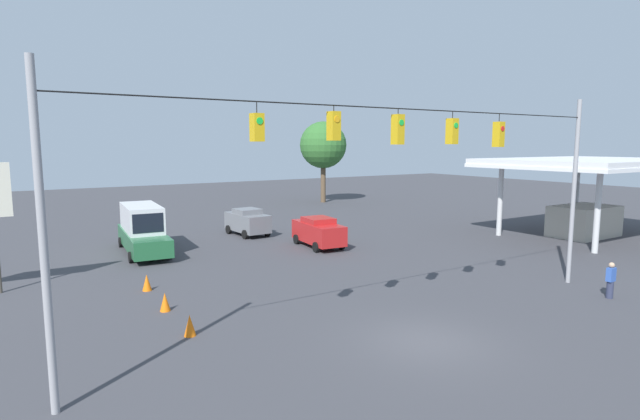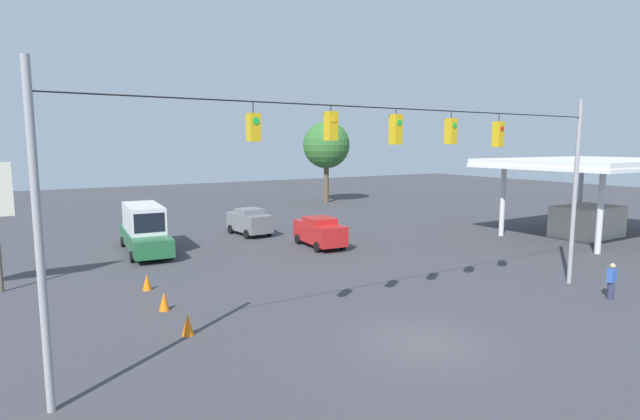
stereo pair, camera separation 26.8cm
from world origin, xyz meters
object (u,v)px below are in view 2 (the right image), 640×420
tree_horizon_left (326,145)px  box_truck_green_withflow_far (144,229)px  traffic_cone_second (164,301)px  overhead_signal_span (397,173)px  gas_station (590,180)px  sedan_grey_oncoming_deep (249,221)px  sedan_red_oncoming_far (320,231)px  traffic_cone_third (147,282)px  traffic_cone_nearest (188,325)px  pedestrian (611,281)px

tree_horizon_left → box_truck_green_withflow_far: bearing=34.6°
box_truck_green_withflow_far → traffic_cone_second: box_truck_green_withflow_far is taller
overhead_signal_span → gas_station: overhead_signal_span is taller
sedan_grey_oncoming_deep → box_truck_green_withflow_far: bearing=13.9°
box_truck_green_withflow_far → tree_horizon_left: 29.09m
overhead_signal_span → tree_horizon_left: (-18.82, -34.12, 0.84)m
sedan_red_oncoming_far → traffic_cone_third: (11.73, 4.05, -0.62)m
sedan_red_oncoming_far → tree_horizon_left: 25.34m
traffic_cone_nearest → sedan_red_oncoming_far: bearing=-138.7°
gas_station → tree_horizon_left: 28.18m
overhead_signal_span → traffic_cone_nearest: overhead_signal_span is taller
sedan_grey_oncoming_deep → traffic_cone_second: size_ratio=5.42×
traffic_cone_nearest → pedestrian: (-16.60, 5.52, 0.40)m
traffic_cone_nearest → pedestrian: bearing=161.6°
pedestrian → traffic_cone_third: bearing=-35.6°
overhead_signal_span → gas_station: bearing=-164.6°
box_truck_green_withflow_far → traffic_cone_nearest: 14.89m
box_truck_green_withflow_far → tree_horizon_left: size_ratio=0.84×
sedan_grey_oncoming_deep → traffic_cone_third: size_ratio=5.42×
traffic_cone_second → traffic_cone_third: size_ratio=1.00×
overhead_signal_span → sedan_red_oncoming_far: 15.15m
traffic_cone_nearest → traffic_cone_third: size_ratio=1.00×
sedan_grey_oncoming_deep → tree_horizon_left: bearing=-137.8°
overhead_signal_span → box_truck_green_withflow_far: (4.77, -17.86, -4.16)m
sedan_grey_oncoming_deep → pedestrian: (-6.93, 22.18, -0.23)m
traffic_cone_nearest → overhead_signal_span: bearing=154.8°
traffic_cone_second → gas_station: bearing=-179.6°
gas_station → tree_horizon_left: size_ratio=1.53×
traffic_cone_nearest → tree_horizon_left: 40.57m
sedan_red_oncoming_far → traffic_cone_second: sedan_red_oncoming_far is taller
sedan_red_oncoming_far → traffic_cone_second: 13.90m
overhead_signal_span → traffic_cone_nearest: (6.64, -3.12, -5.22)m
traffic_cone_third → pedestrian: pedestrian is taller
sedan_grey_oncoming_deep → overhead_signal_span: bearing=81.3°
traffic_cone_nearest → pedestrian: 17.50m
overhead_signal_span → tree_horizon_left: size_ratio=2.42×
overhead_signal_span → traffic_cone_nearest: bearing=-25.2°
box_truck_green_withflow_far → sedan_grey_oncoming_deep: 8.05m
overhead_signal_span → traffic_cone_nearest: 9.00m
gas_station → pedestrian: bearing=33.5°
traffic_cone_second → overhead_signal_span: bearing=137.1°
sedan_grey_oncoming_deep → traffic_cone_nearest: sedan_grey_oncoming_deep is taller
sedan_red_oncoming_far → traffic_cone_nearest: (11.80, 10.37, -0.62)m
sedan_red_oncoming_far → overhead_signal_span: bearing=69.1°
traffic_cone_second → pedestrian: pedestrian is taller
traffic_cone_nearest → tree_horizon_left: size_ratio=0.08×
overhead_signal_span → traffic_cone_second: 10.47m
traffic_cone_nearest → gas_station: (-29.85, -3.27, 3.68)m
traffic_cone_nearest → traffic_cone_second: bearing=-89.8°
sedan_grey_oncoming_deep → gas_station: 24.41m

